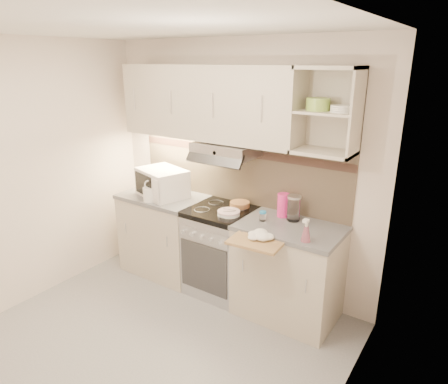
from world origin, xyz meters
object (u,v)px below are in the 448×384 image
object	(u,v)px
plate_stack	(229,213)
spray_bottle	(306,232)
glass_jar	(294,208)
cutting_board	(259,240)
watering_can	(151,194)
microwave	(162,183)
pink_pitcher	(283,205)
electric_range	(221,250)

from	to	relation	value
plate_stack	spray_bottle	world-z (taller)	spray_bottle
glass_jar	spray_bottle	xyz separation A→B (m)	(0.27, -0.35, -0.04)
spray_bottle	cutting_board	world-z (taller)	spray_bottle
watering_can	microwave	bearing A→B (deg)	83.34
glass_jar	cutting_board	xyz separation A→B (m)	(-0.09, -0.48, -0.15)
microwave	cutting_board	world-z (taller)	microwave
watering_can	plate_stack	world-z (taller)	watering_can
watering_can	pink_pitcher	xyz separation A→B (m)	(1.32, 0.39, 0.03)
microwave	watering_can	world-z (taller)	microwave
plate_stack	cutting_board	distance (m)	0.55
glass_jar	spray_bottle	size ratio (longest dim) A/B	1.14
electric_range	watering_can	world-z (taller)	watering_can
electric_range	plate_stack	size ratio (longest dim) A/B	4.20
spray_bottle	cutting_board	size ratio (longest dim) A/B	0.48
spray_bottle	cutting_board	xyz separation A→B (m)	(-0.36, -0.14, -0.11)
cutting_board	plate_stack	bearing A→B (deg)	145.96
microwave	glass_jar	size ratio (longest dim) A/B	2.56
electric_range	microwave	size ratio (longest dim) A/B	1.48
spray_bottle	cutting_board	bearing A→B (deg)	-157.11
microwave	pink_pitcher	xyz separation A→B (m)	(1.34, 0.18, -0.04)
microwave	plate_stack	distance (m)	0.91
microwave	cutting_board	bearing A→B (deg)	3.23
spray_bottle	electric_range	bearing A→B (deg)	169.43
cutting_board	watering_can	bearing A→B (deg)	169.72
spray_bottle	watering_can	bearing A→B (deg)	-178.03
microwave	plate_stack	bearing A→B (deg)	12.68
plate_stack	pink_pitcher	world-z (taller)	pink_pitcher
plate_stack	glass_jar	size ratio (longest dim) A/B	0.90
watering_can	glass_jar	world-z (taller)	glass_jar
plate_stack	pink_pitcher	bearing A→B (deg)	30.08
glass_jar	spray_bottle	bearing A→B (deg)	-52.18
watering_can	glass_jar	distance (m)	1.48
pink_pitcher	spray_bottle	bearing A→B (deg)	-50.49
electric_range	pink_pitcher	size ratio (longest dim) A/B	4.07
cutting_board	microwave	bearing A→B (deg)	161.69
plate_stack	spray_bottle	size ratio (longest dim) A/B	1.03
watering_can	cutting_board	size ratio (longest dim) A/B	0.61
watering_can	spray_bottle	xyz separation A→B (m)	(1.71, -0.00, -0.00)
microwave	spray_bottle	world-z (taller)	microwave
microwave	glass_jar	bearing A→B (deg)	22.70
glass_jar	plate_stack	bearing A→B (deg)	-159.19
plate_stack	cutting_board	bearing A→B (deg)	-29.55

